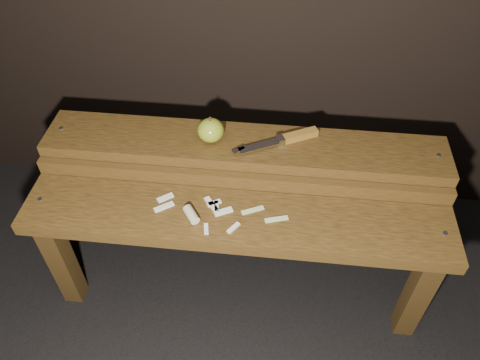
# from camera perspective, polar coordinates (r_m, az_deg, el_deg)

# --- Properties ---
(ground) EXTENTS (60.00, 60.00, 0.00)m
(ground) POSITION_cam_1_polar(r_m,az_deg,el_deg) (1.66, -0.23, -12.47)
(ground) COLOR black
(bench_front_tier) EXTENTS (1.20, 0.20, 0.42)m
(bench_front_tier) POSITION_cam_1_polar(r_m,az_deg,el_deg) (1.33, -0.57, -6.62)
(bench_front_tier) COLOR #35230D
(bench_front_tier) RESTS_ON ground
(bench_rear_tier) EXTENTS (1.20, 0.21, 0.50)m
(bench_rear_tier) POSITION_cam_1_polar(r_m,az_deg,el_deg) (1.44, 0.46, 1.98)
(bench_rear_tier) COLOR #35230D
(bench_rear_tier) RESTS_ON ground
(apple) EXTENTS (0.08, 0.08, 0.08)m
(apple) POSITION_cam_1_polar(r_m,az_deg,el_deg) (1.37, -3.60, 6.08)
(apple) COLOR olive
(apple) RESTS_ON bench_rear_tier
(knife) EXTENTS (0.25, 0.14, 0.02)m
(knife) POSITION_cam_1_polar(r_m,az_deg,el_deg) (1.39, 6.05, 5.11)
(knife) COLOR brown
(knife) RESTS_ON bench_rear_tier
(apple_scraps) EXTENTS (0.38, 0.14, 0.03)m
(apple_scraps) POSITION_cam_1_polar(r_m,az_deg,el_deg) (1.29, -4.59, -3.91)
(apple_scraps) COLOR beige
(apple_scraps) RESTS_ON bench_front_tier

